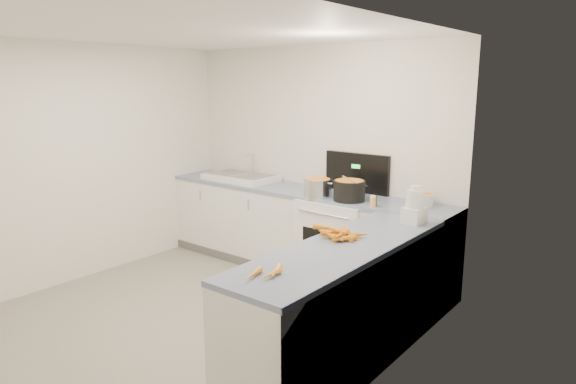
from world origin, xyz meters
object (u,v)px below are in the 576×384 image
Objects in this scene: steel_pot at (318,189)px; extract_bottle at (375,201)px; stove at (341,239)px; spice_jar at (373,202)px; mixing_bowl at (419,199)px; food_processor at (415,207)px; sink at (241,177)px; black_pot at (349,192)px.

extract_bottle is at bearing 0.41° from steel_pot.
stove reaches higher than spice_jar.
food_processor is (0.23, -0.62, 0.08)m from mixing_bowl.
steel_pot is 0.88× the size of food_processor.
sink is 8.65× the size of extract_bottle.
mixing_bowl is at bearing 46.10° from spice_jar.
spice_jar is at bearing -7.04° from sink.
steel_pot is 1.03m from mixing_bowl.
food_processor is at bearing -11.96° from sink.
steel_pot is at bearing -8.23° from sink.
extract_bottle is (0.66, 0.00, -0.03)m from steel_pot.
mixing_bowl is 2.65× the size of extract_bottle.
food_processor reaches higher than black_pot.
spice_jar is at bearing 152.34° from food_processor.
stove is 13.68× the size of extract_bottle.
food_processor is (2.48, -0.53, 0.10)m from sink.
steel_pot is 1.27m from food_processor.
sink is 2.74× the size of black_pot.
spice_jar is 0.30× the size of food_processor.
black_pot is at bearing -38.01° from stove.
black_pot is (0.35, 0.04, 0.01)m from steel_pot.
stove is 1.30m from food_processor.
extract_bottle is at bearing -18.87° from stove.
extract_bottle is at bearing -6.08° from black_pot.
mixing_bowl is at bearing 15.38° from steel_pot.
sink reaches higher than black_pot.
mixing_bowl reaches higher than extract_bottle.
mixing_bowl is at bearing 110.51° from food_processor.
food_processor reaches higher than extract_bottle.
steel_pot reaches higher than spice_jar.
food_processor is at bearing -27.66° from spice_jar.
black_pot is at bearing 156.27° from food_processor.
stove is at bearing 161.13° from extract_bottle.
black_pot is at bearing 6.05° from steel_pot.
sink is (-1.45, 0.02, 0.50)m from stove.
steel_pot is at bearing -138.73° from stove.
black_pot is (0.16, -0.13, 0.56)m from stove.
sink reaches higher than steel_pot.
extract_bottle is at bearing 148.07° from food_processor.
black_pot is 0.68m from mixing_bowl.
stove reaches higher than sink.
extract_bottle is (0.31, -0.03, -0.04)m from black_pot.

